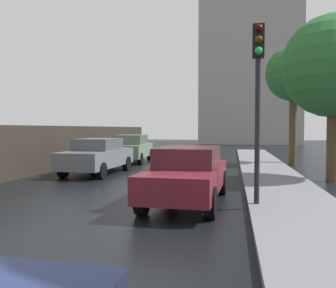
% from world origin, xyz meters
% --- Properties ---
extents(car_green_mid_road, '(1.89, 4.01, 1.53)m').
position_xyz_m(car_green_mid_road, '(-1.91, 18.77, 0.79)').
color(car_green_mid_road, slate).
rests_on(car_green_mid_road, ground).
extents(car_maroon_far_ahead, '(1.89, 4.51, 1.41)m').
position_xyz_m(car_maroon_far_ahead, '(2.52, 8.36, 0.74)').
color(car_maroon_far_ahead, maroon).
rests_on(car_maroon_far_ahead, ground).
extents(car_grey_behind_camera, '(1.92, 4.42, 1.46)m').
position_xyz_m(car_grey_behind_camera, '(-1.89, 13.58, 0.76)').
color(car_grey_behind_camera, slate).
rests_on(car_grey_behind_camera, ground).
extents(traffic_light, '(0.26, 0.39, 4.11)m').
position_xyz_m(traffic_light, '(4.20, 7.89, 3.00)').
color(traffic_light, black).
rests_on(traffic_light, sidewalk_strip).
extents(street_tree_near, '(2.85, 2.85, 6.15)m').
position_xyz_m(street_tree_near, '(6.69, 18.90, 4.66)').
color(street_tree_near, '#4C3823').
rests_on(street_tree_near, ground).
extents(street_tree_far, '(3.59, 3.59, 5.86)m').
position_xyz_m(street_tree_far, '(7.09, 12.87, 4.04)').
color(street_tree_far, '#4C3823').
rests_on(street_tree_far, ground).
extents(distant_tower, '(13.37, 11.88, 32.56)m').
position_xyz_m(distant_tower, '(6.22, 46.72, 14.26)').
color(distant_tower, '#9E9993').
rests_on(distant_tower, ground).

